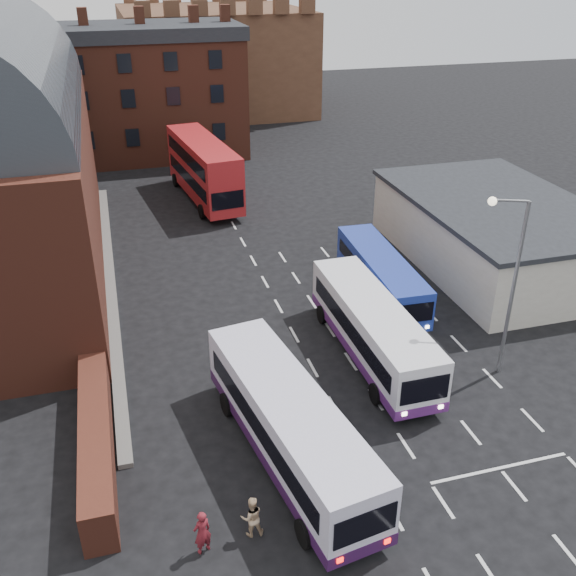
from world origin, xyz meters
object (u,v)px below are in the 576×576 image
object	(u,v)px
bus_blue	(381,274)
bus_red_double	(204,169)
bus_white_outbound	(289,422)
pedestrian_beige	(252,517)
pedestrian_red	(202,532)
bus_white_inbound	(373,327)
street_lamp	(509,272)

from	to	relation	value
bus_blue	bus_red_double	world-z (taller)	bus_red_double
bus_white_outbound	bus_blue	world-z (taller)	bus_white_outbound
bus_red_double	pedestrian_beige	distance (m)	34.64
pedestrian_beige	pedestrian_red	bearing A→B (deg)	10.73
bus_white_inbound	bus_blue	size ratio (longest dim) A/B	1.12
bus_red_double	street_lamp	size ratio (longest dim) A/B	1.41
bus_red_double	pedestrian_beige	world-z (taller)	bus_red_double
bus_white_inbound	bus_red_double	distance (m)	25.55
street_lamp	pedestrian_beige	bearing A→B (deg)	-154.44
pedestrian_red	pedestrian_beige	bearing A→B (deg)	166.15
bus_red_double	pedestrian_beige	xyz separation A→B (m)	(-4.01, -34.36, -1.79)
bus_white_outbound	bus_white_inbound	bearing A→B (deg)	35.78
bus_white_outbound	pedestrian_red	xyz separation A→B (m)	(-4.04, -3.55, -0.96)
bus_blue	street_lamp	size ratio (longest dim) A/B	1.11
bus_red_double	street_lamp	world-z (taller)	street_lamp
pedestrian_red	pedestrian_beige	size ratio (longest dim) A/B	1.09
bus_blue	pedestrian_red	distance (m)	19.87
pedestrian_beige	bus_blue	bearing A→B (deg)	-124.41
bus_white_outbound	pedestrian_red	distance (m)	5.46
bus_red_double	bus_blue	bearing A→B (deg)	103.04
bus_white_inbound	pedestrian_beige	bearing A→B (deg)	47.65
bus_red_double	bus_white_outbound	bearing A→B (deg)	79.81
bus_white_inbound	bus_blue	distance (m)	6.38
bus_white_inbound	bus_red_double	size ratio (longest dim) A/B	0.88
bus_white_outbound	pedestrian_red	world-z (taller)	bus_white_outbound
bus_white_outbound	street_lamp	xyz separation A→B (m)	(11.16, 3.13, 3.49)
bus_blue	pedestrian_red	world-z (taller)	bus_blue
bus_white_outbound	street_lamp	bearing A→B (deg)	6.80
bus_blue	bus_red_double	distance (m)	20.79
bus_blue	pedestrian_beige	size ratio (longest dim) A/B	6.03
pedestrian_red	bus_red_double	bearing A→B (deg)	-121.62
bus_white_outbound	street_lamp	world-z (taller)	street_lamp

